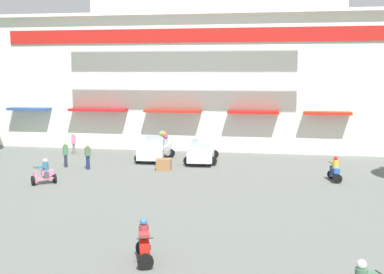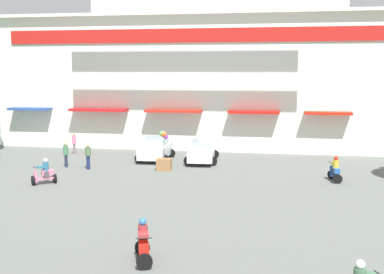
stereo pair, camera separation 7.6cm
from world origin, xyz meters
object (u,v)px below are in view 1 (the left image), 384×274
(scooter_rider_1, at_px, (44,174))
(balloon_vendor_cart, at_px, (164,156))
(pedestrian_4, at_px, (88,155))
(scooter_rider_3, at_px, (144,244))
(scooter_rider_6, at_px, (335,171))
(parked_car_1, at_px, (202,151))
(pedestrian_1, at_px, (74,142))
(parked_car_0, at_px, (155,149))
(pedestrian_2, at_px, (65,153))

(scooter_rider_1, xyz_separation_m, balloon_vendor_cart, (5.63, 4.80, 0.32))
(pedestrian_4, bearing_deg, scooter_rider_3, -61.88)
(scooter_rider_6, bearing_deg, parked_car_1, 150.90)
(parked_car_1, relative_size, pedestrian_1, 2.84)
(parked_car_1, height_order, pedestrian_1, pedestrian_1)
(parked_car_1, distance_m, pedestrian_1, 9.94)
(parked_car_0, distance_m, pedestrian_4, 5.17)
(scooter_rider_3, relative_size, scooter_rider_6, 1.03)
(parked_car_0, height_order, pedestrian_1, parked_car_0)
(pedestrian_4, bearing_deg, parked_car_1, 29.69)
(scooter_rider_1, relative_size, pedestrian_2, 0.88)
(parked_car_1, bearing_deg, pedestrian_4, -150.31)
(scooter_rider_6, distance_m, pedestrian_2, 16.75)
(parked_car_0, distance_m, pedestrian_1, 6.68)
(scooter_rider_1, bearing_deg, parked_car_0, 62.58)
(pedestrian_4, relative_size, balloon_vendor_cart, 0.65)
(scooter_rider_3, height_order, pedestrian_2, pedestrian_2)
(balloon_vendor_cart, bearing_deg, parked_car_0, 112.48)
(parked_car_1, height_order, pedestrian_4, pedestrian_4)
(scooter_rider_3, xyz_separation_m, pedestrian_4, (-7.51, 14.06, 0.34))
(scooter_rider_1, xyz_separation_m, scooter_rider_3, (8.34, -9.77, 0.00))
(parked_car_1, relative_size, pedestrian_2, 2.78)
(scooter_rider_6, bearing_deg, scooter_rider_1, -167.60)
(parked_car_0, relative_size, parked_car_1, 0.86)
(parked_car_1, bearing_deg, parked_car_0, 178.99)
(parked_car_0, distance_m, balloon_vendor_cart, 3.65)
(pedestrian_1, relative_size, pedestrian_4, 0.98)
(scooter_rider_6, xyz_separation_m, pedestrian_4, (-15.02, 0.81, 0.33))
(parked_car_0, height_order, scooter_rider_1, parked_car_0)
(parked_car_1, bearing_deg, scooter_rider_3, -87.40)
(pedestrian_4, bearing_deg, pedestrian_2, 165.46)
(scooter_rider_3, relative_size, pedestrian_2, 0.93)
(scooter_rider_3, bearing_deg, parked_car_1, 92.60)
(scooter_rider_3, distance_m, pedestrian_1, 21.97)
(scooter_rider_1, relative_size, scooter_rider_3, 0.95)
(parked_car_0, xyz_separation_m, pedestrian_1, (-6.56, 1.27, 0.11))
(parked_car_0, height_order, scooter_rider_6, parked_car_0)
(parked_car_1, height_order, scooter_rider_3, scooter_rider_3)
(pedestrian_4, bearing_deg, pedestrian_1, 121.45)
(pedestrian_1, bearing_deg, pedestrian_2, -72.73)
(scooter_rider_1, relative_size, balloon_vendor_cart, 0.57)
(parked_car_0, distance_m, parked_car_1, 3.29)
(pedestrian_1, distance_m, balloon_vendor_cart, 9.21)
(parked_car_0, height_order, balloon_vendor_cart, balloon_vendor_cart)
(scooter_rider_3, bearing_deg, pedestrian_1, 119.04)
(scooter_rider_1, relative_size, pedestrian_1, 0.90)
(parked_car_1, xyz_separation_m, scooter_rider_3, (0.81, -17.88, -0.14))
(scooter_rider_3, height_order, pedestrian_1, pedestrian_1)
(scooter_rider_3, xyz_separation_m, balloon_vendor_cart, (-2.71, 14.56, 0.32))
(scooter_rider_6, bearing_deg, pedestrian_1, 161.84)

